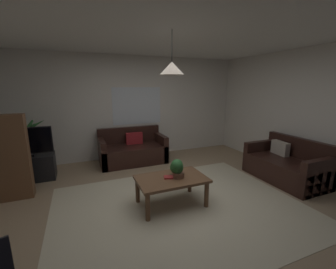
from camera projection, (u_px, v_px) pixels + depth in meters
The scene contains 17 objects.
floor at pixel (175, 202), 3.55m from camera, with size 5.71×5.19×0.02m, color #9E8466.
rug at pixel (180, 207), 3.37m from camera, with size 3.71×2.85×0.01m, color beige.
wall_back at pixel (134, 108), 5.64m from camera, with size 5.83×0.06×2.57m, color silver.
wall_right at pixel (308, 114), 4.35m from camera, with size 0.06×5.19×2.57m, color silver.
ceiling at pixel (176, 30), 2.99m from camera, with size 5.71×5.19×0.02m, color white.
window_pane at pixel (137, 106), 5.63m from camera, with size 1.26×0.01×0.94m, color white.
couch_under_window at pixel (133, 151), 5.34m from camera, with size 1.55×0.83×0.82m.
couch_right_side at pixel (286, 166), 4.33m from camera, with size 0.83×1.45×0.82m.
coffee_table at pixel (171, 182), 3.38m from camera, with size 1.06×0.66×0.45m.
book_on_table_0 at pixel (168, 177), 3.36m from camera, with size 0.14×0.11×0.03m, color #B22D2D.
remote_on_table_0 at pixel (177, 176), 3.39m from camera, with size 0.05×0.16×0.02m, color black.
potted_plant_on_table at pixel (177, 168), 3.36m from camera, with size 0.22×0.22×0.29m.
tv_stand at pixel (30, 168), 4.30m from camera, with size 0.90×0.44×0.50m, color black.
tv at pixel (26, 142), 4.17m from camera, with size 0.92×0.16×0.56m.
potted_palm_corner at pixel (28, 146), 4.70m from camera, with size 0.77×0.76×1.24m.
bookshelf_corner at pixel (4, 159), 3.47m from camera, with size 0.70×0.31×1.40m.
pendant_lamp at pixel (172, 68), 3.02m from camera, with size 0.34×0.34×0.59m.
Camera 1 is at (-1.34, -2.94, 1.83)m, focal length 23.44 mm.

